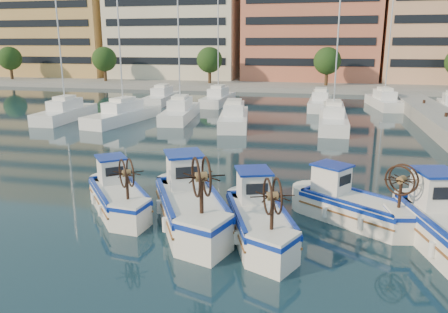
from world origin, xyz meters
The scene contains 7 objects.
ground centered at (0.00, 0.00, 0.00)m, with size 300.00×300.00×0.00m, color #193442.
waterfront centered at (9.23, 65.04, 11.10)m, with size 180.00×40.00×25.60m.
yacht_marina centered at (-3.14, 27.43, 0.53)m, with size 37.87×23.40×11.50m.
fishing_boat_a centered at (-4.23, 1.23, 0.71)m, with size 3.79×4.15×2.59m.
fishing_boat_b centered at (-0.94, 0.50, 0.87)m, with size 4.06×5.25×3.17m.
fishing_boat_c centered at (1.74, -0.05, 0.76)m, with size 3.13×4.57×2.76m.
fishing_boat_d centered at (5.00, 2.13, 0.72)m, with size 4.28×3.67×2.63m.
Camera 1 is at (3.70, -14.18, 6.60)m, focal length 35.00 mm.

